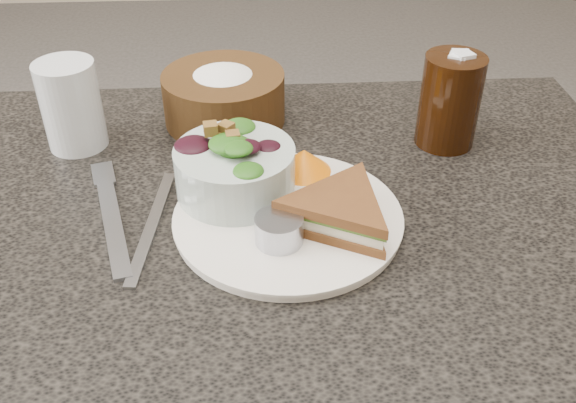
% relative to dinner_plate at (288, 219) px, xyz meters
% --- Properties ---
extents(dinner_plate, '(0.26, 0.26, 0.01)m').
position_rel_dinner_plate_xyz_m(dinner_plate, '(0.00, 0.00, 0.00)').
color(dinner_plate, silver).
rests_on(dinner_plate, dining_table).
extents(sandwich, '(0.20, 0.20, 0.04)m').
position_rel_dinner_plate_xyz_m(sandwich, '(0.06, -0.02, 0.03)').
color(sandwich, '#543116').
rests_on(sandwich, dinner_plate).
extents(salad_bowl, '(0.17, 0.17, 0.08)m').
position_rel_dinner_plate_xyz_m(salad_bowl, '(-0.06, 0.05, 0.05)').
color(salad_bowl, '#A1B3AC').
rests_on(salad_bowl, dinner_plate).
extents(dressing_ramekin, '(0.07, 0.07, 0.03)m').
position_rel_dinner_plate_xyz_m(dressing_ramekin, '(-0.01, -0.05, 0.02)').
color(dressing_ramekin, '#A3A7B4').
rests_on(dressing_ramekin, dinner_plate).
extents(orange_wedge, '(0.10, 0.10, 0.03)m').
position_rel_dinner_plate_xyz_m(orange_wedge, '(0.03, 0.09, 0.02)').
color(orange_wedge, orange).
rests_on(orange_wedge, dinner_plate).
extents(fork, '(0.07, 0.20, 0.01)m').
position_rel_dinner_plate_xyz_m(fork, '(-0.20, 0.01, -0.00)').
color(fork, '#A3A8B2').
rests_on(fork, dining_table).
extents(knife, '(0.04, 0.21, 0.00)m').
position_rel_dinner_plate_xyz_m(knife, '(-0.16, 0.00, -0.00)').
color(knife, '#989AA0').
rests_on(knife, dining_table).
extents(bread_basket, '(0.22, 0.22, 0.10)m').
position_rel_dinner_plate_xyz_m(bread_basket, '(-0.08, 0.25, 0.04)').
color(bread_basket, '#442912').
rests_on(bread_basket, dining_table).
extents(cola_glass, '(0.09, 0.09, 0.14)m').
position_rel_dinner_plate_xyz_m(cola_glass, '(0.23, 0.17, 0.06)').
color(cola_glass, black).
rests_on(cola_glass, dining_table).
extents(water_glass, '(0.10, 0.10, 0.12)m').
position_rel_dinner_plate_xyz_m(water_glass, '(-0.28, 0.19, 0.05)').
color(water_glass, silver).
rests_on(water_glass, dining_table).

